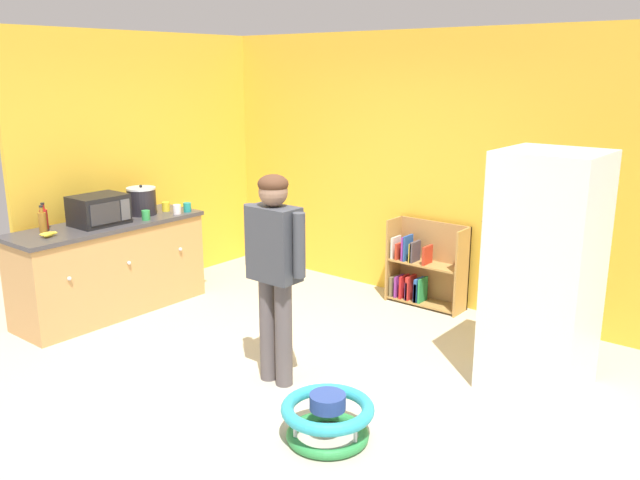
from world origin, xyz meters
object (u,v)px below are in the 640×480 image
microwave (99,210)px  white_cup (177,209)px  banana_bunch (49,234)px  ketchup_bottle (44,219)px  green_cup (146,215)px  teal_cup (187,207)px  bookshelf (423,269)px  crock_pot (142,201)px  baby_walker (328,417)px  standing_person (274,260)px  amber_bottle (43,221)px  refrigerator (544,273)px  yellow_cup (166,207)px  kitchen_counter (110,268)px

microwave → white_cup: bearing=75.0°
banana_bunch → ketchup_bottle: 0.35m
green_cup → teal_cup: (0.02, 0.50, 0.00)m
bookshelf → crock_pot: bearing=-143.8°
baby_walker → ketchup_bottle: 3.41m
standing_person → baby_walker: 1.22m
standing_person → ketchup_bottle: standing_person is taller
amber_bottle → white_cup: 1.30m
refrigerator → yellow_cup: 3.84m
baby_walker → white_cup: bearing=157.7°
bookshelf → microwave: 3.21m
crock_pot → bookshelf: bearing=36.2°
bookshelf → crock_pot: (-2.29, -1.68, 0.68)m
bookshelf → microwave: bearing=-135.6°
amber_bottle → green_cup: (0.31, 0.88, -0.05)m
standing_person → microwave: size_ratio=3.34×
ketchup_bottle → yellow_cup: 1.22m
crock_pot → yellow_cup: 0.27m
microwave → banana_bunch: bearing=-81.6°
yellow_cup → bookshelf: bearing=32.6°
banana_bunch → white_cup: bearing=84.7°
kitchen_counter → baby_walker: kitchen_counter is taller
microwave → refrigerator: bearing=17.0°
white_cup → teal_cup: same height
kitchen_counter → ketchup_bottle: ketchup_bottle is taller
crock_pot → white_cup: (0.25, 0.23, -0.09)m
banana_bunch → ketchup_bottle: bearing=157.2°
banana_bunch → amber_bottle: size_ratio=0.63×
standing_person → crock_pot: size_ratio=5.27×
kitchen_counter → ketchup_bottle: bearing=-113.3°
microwave → banana_bunch: size_ratio=3.08×
kitchen_counter → green_cup: bearing=57.1°
standing_person → ketchup_bottle: (-2.49, -0.41, 0.03)m
bookshelf → teal_cup: (-2.03, -1.31, 0.59)m
amber_bottle → yellow_cup: bearing=83.8°
standing_person → microwave: standing_person is taller
refrigerator → teal_cup: refrigerator is taller
standing_person → baby_walker: bearing=-26.1°
baby_walker → refrigerator: bearing=64.7°
ketchup_bottle → green_cup: bearing=62.9°
kitchen_counter → banana_bunch: banana_bunch is taller
yellow_cup → teal_cup: bearing=31.2°
refrigerator → bookshelf: refrigerator is taller
standing_person → banana_bunch: size_ratio=10.28×
kitchen_counter → baby_walker: size_ratio=3.11×
ketchup_bottle → teal_cup: 1.38m
bookshelf → green_cup: bearing=-138.6°
standing_person → crock_pot: standing_person is taller
standing_person → yellow_cup: (-2.25, 0.79, -0.02)m
microwave → white_cup: microwave is taller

